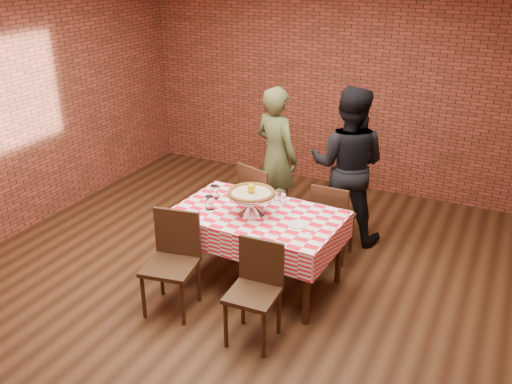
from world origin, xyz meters
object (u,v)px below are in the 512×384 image
chair_far_left (266,202)px  chair_far_right (333,220)px  diner_olive (276,157)px  table (258,248)px  condiment_caddy (280,197)px  chair_near_left (170,266)px  chair_near_right (253,296)px  pizza (251,193)px  pizza_stand (251,204)px  diner_black (348,165)px  water_glass_left (209,203)px  water_glass_right (215,192)px

chair_far_left → chair_far_right: chair_far_left is taller
chair_far_right → diner_olive: (-0.90, 0.52, 0.39)m
table → chair_far_left: size_ratio=1.66×
condiment_caddy → chair_near_left: bearing=-103.4°
chair_near_right → chair_far_left: chair_far_left is taller
pizza → chair_far_left: size_ratio=0.48×
table → pizza_stand: pizza_stand is taller
chair_near_right → diner_black: bearing=84.2°
chair_near_left → chair_far_left: size_ratio=0.99×
pizza → chair_far_left: (-0.26, 0.87, -0.50)m
water_glass_left → chair_near_left: chair_near_left is taller
water_glass_left → chair_near_left: (-0.05, -0.63, -0.36)m
chair_far_right → diner_olive: 1.11m
water_glass_left → water_glass_right: 0.26m
water_glass_left → table: bearing=15.2°
water_glass_right → chair_far_left: size_ratio=0.14×
chair_near_left → chair_far_left: (0.19, 1.59, 0.01)m
pizza → chair_far_right: (0.54, 0.83, -0.53)m
table → pizza_stand: bearing=-144.2°
chair_near_left → chair_near_right: 0.86m
water_glass_left → chair_far_left: size_ratio=0.14×
table → diner_black: size_ratio=0.88×
diner_olive → diner_black: size_ratio=0.94×
chair_near_left → chair_far_right: 1.85m
chair_far_right → chair_far_left: bearing=-3.1°
water_glass_right → chair_far_left: bearing=72.0°
water_glass_left → diner_black: diner_black is taller
water_glass_left → chair_near_right: water_glass_left is taller
water_glass_right → diner_olive: size_ratio=0.08×
water_glass_right → chair_near_left: 0.95m
pizza_stand → water_glass_right: bearing=162.0°
table → condiment_caddy: bearing=74.1°
pizza → condiment_caddy: size_ratio=3.50×
chair_near_left → chair_near_right: size_ratio=1.05×
condiment_caddy → chair_far_right: 0.74m
chair_far_left → chair_far_right: (0.80, -0.03, -0.03)m
diner_black → chair_near_left: bearing=58.3°
pizza_stand → water_glass_left: bearing=-167.8°
pizza → chair_near_left: bearing=-122.0°
table → water_glass_left: size_ratio=11.67×
water_glass_right → diner_olive: diner_olive is taller
pizza → water_glass_right: pizza is taller
water_glass_left → chair_near_right: 1.14m
condiment_caddy → water_glass_right: bearing=-147.8°
pizza → diner_black: size_ratio=0.25×
condiment_caddy → chair_near_right: bearing=-61.3°
condiment_caddy → chair_far_left: (-0.40, 0.52, -0.36)m
chair_near_left → table: bearing=46.2°
water_glass_right → chair_far_right: bearing=33.3°
chair_near_right → chair_far_right: size_ratio=1.01×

